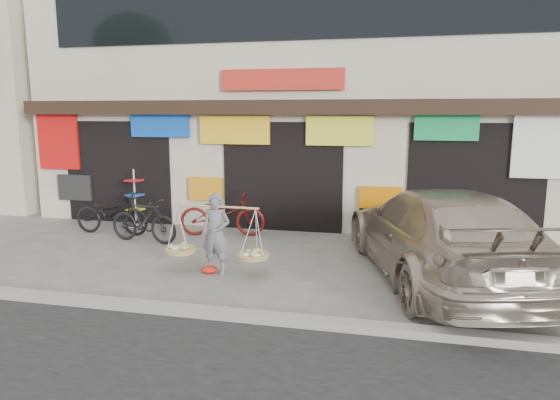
% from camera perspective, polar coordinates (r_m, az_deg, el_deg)
% --- Properties ---
extents(ground, '(70.00, 70.00, 0.00)m').
position_cam_1_polar(ground, '(9.35, -4.48, -8.32)').
color(ground, slate).
rests_on(ground, ground).
extents(kerb, '(70.00, 0.25, 0.12)m').
position_cam_1_polar(kerb, '(7.56, -9.10, -12.48)').
color(kerb, gray).
rests_on(kerb, ground).
extents(shophouse_block, '(14.00, 6.32, 7.00)m').
position_cam_1_polar(shophouse_block, '(15.12, 2.75, 11.96)').
color(shophouse_block, beige).
rests_on(shophouse_block, ground).
extents(street_vendor, '(1.99, 0.60, 1.49)m').
position_cam_1_polar(street_vendor, '(9.20, -7.33, -4.26)').
color(street_vendor, slate).
rests_on(street_vendor, ground).
extents(bike_0, '(1.95, 0.72, 1.01)m').
position_cam_1_polar(bike_0, '(12.77, -18.68, -1.48)').
color(bike_0, black).
rests_on(bike_0, ground).
extents(bike_1, '(1.79, 0.74, 1.04)m').
position_cam_1_polar(bike_1, '(11.74, -15.34, -2.21)').
color(bike_1, black).
rests_on(bike_1, ground).
extents(bike_2, '(2.14, 1.08, 1.07)m').
position_cam_1_polar(bike_2, '(12.02, -6.60, -1.57)').
color(bike_2, '#5C100F').
rests_on(bike_2, ground).
extents(suv, '(3.76, 6.05, 1.64)m').
position_cam_1_polar(suv, '(9.24, 17.76, -3.73)').
color(suv, '#B1A38F').
rests_on(suv, ground).
extents(display_rack, '(0.42, 0.42, 1.51)m').
position_cam_1_polar(display_rack, '(13.31, -16.22, -0.45)').
color(display_rack, silver).
rests_on(display_rack, ground).
extents(red_bag, '(0.31, 0.25, 0.14)m').
position_cam_1_polar(red_bag, '(9.39, -8.10, -7.85)').
color(red_bag, red).
rests_on(red_bag, ground).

